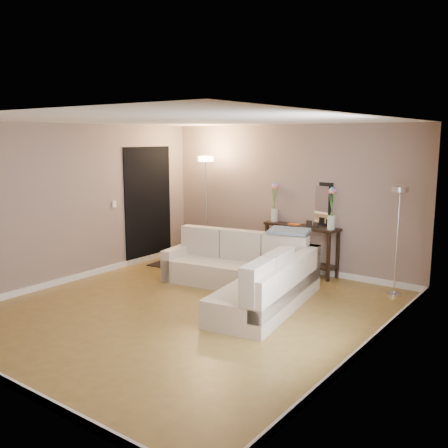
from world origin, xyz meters
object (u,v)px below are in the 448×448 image
Objects in this scene: sectional_sofa at (247,274)px; console_table at (297,245)px; floor_lamp_unlit at (398,219)px; floor_lamp_lit at (206,188)px.

sectional_sofa reaches higher than console_table.
floor_lamp_unlit is (1.84, -0.30, 0.69)m from console_table.
console_table is 0.86× the size of floor_lamp_unlit.
floor_lamp_unlit is (3.61, 0.05, -0.26)m from floor_lamp_lit.
console_table is at bearing 11.31° from floor_lamp_lit.
sectional_sofa is at bearing -144.49° from floor_lamp_unlit.
floor_lamp_lit is 3.62m from floor_lamp_unlit.
floor_lamp_lit is (-1.77, -0.35, 0.94)m from console_table.
console_table is 1.99m from floor_lamp_unlit.
floor_lamp_lit is at bearing -179.14° from floor_lamp_unlit.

